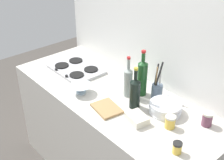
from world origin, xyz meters
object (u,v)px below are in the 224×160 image
Objects in this scene: plate_stack at (165,108)px; cutting_board at (107,108)px; wine_bottle_mid_left at (135,92)px; wine_bottle_mid_right at (128,81)px; condiment_jar_rear at (207,119)px; condiment_jar_spare at (170,122)px; butter_dish at (137,118)px; condiment_jar_front at (177,148)px; wine_bottle_leftmost at (142,77)px; utensil_crock at (157,89)px; stovetop_hob at (76,69)px; mixing_bowl at (81,89)px.

plate_stack reaches higher than cutting_board.
cutting_board is at bearing -121.51° from wine_bottle_mid_left.
wine_bottle_mid_right is 0.61m from condiment_jar_rear.
butter_dish is at bearing -146.65° from condiment_jar_spare.
wine_bottle_mid_right is 0.46m from condiment_jar_spare.
plate_stack is 3.08× the size of condiment_jar_front.
plate_stack is 0.28m from condiment_jar_rear.
wine_bottle_leftmost is 0.36m from cutting_board.
utensil_crock is (-0.17, 0.10, 0.03)m from plate_stack.
wine_bottle_mid_left is at bearing -94.33° from utensil_crock.
plate_stack is at bearing 31.36° from wine_bottle_mid_left.
wine_bottle_leftmost is at bearing 58.87° from wine_bottle_mid_right.
stovetop_hob is 0.64m from cutting_board.
utensil_crock is at bearing 15.85° from stovetop_hob.
stovetop_hob is at bearing -173.92° from wine_bottle_mid_right.
wine_bottle_mid_right is 0.66m from condiment_jar_front.
butter_dish is at bearing -38.83° from wine_bottle_mid_left.
wine_bottle_leftmost reaches higher than wine_bottle_mid_left.
wine_bottle_leftmost is (0.63, 0.15, 0.13)m from stovetop_hob.
condiment_jar_spare is (0.13, -0.10, 0.01)m from plate_stack.
plate_stack is (0.90, 0.11, 0.02)m from stovetop_hob.
wine_bottle_leftmost is at bearing -174.83° from condiment_jar_rear.
wine_bottle_mid_right is 3.70× the size of condiment_jar_spare.
condiment_jar_rear reaches higher than condiment_jar_front.
plate_stack is 0.76× the size of utensil_crock.
utensil_crock reaches higher than butter_dish.
cutting_board is (-0.10, -0.17, -0.11)m from wine_bottle_mid_left.
plate_stack is 0.72× the size of wine_bottle_mid_left.
condiment_jar_front is (0.35, -0.03, 0.01)m from butter_dish.
utensil_crock is at bearing 72.68° from cutting_board.
mixing_bowl is 0.57m from utensil_crock.
utensil_crock is (0.73, 0.21, 0.05)m from stovetop_hob.
plate_stack is 0.40m from cutting_board.
condiment_jar_spare is 0.42× the size of cutting_board.
condiment_jar_spare is (1.03, 0.00, 0.03)m from stovetop_hob.
stovetop_hob is 0.37m from mixing_bowl.
butter_dish is at bearing 7.47° from mixing_bowl.
plate_stack is 0.16m from condiment_jar_spare.
mixing_bowl reaches higher than cutting_board.
butter_dish is at bearing -32.68° from wine_bottle_mid_right.
butter_dish is 1.50× the size of condiment_jar_rear.
plate_stack is 2.34× the size of condiment_jar_rear.
wine_bottle_mid_left is (-0.19, -0.11, 0.08)m from plate_stack.
wine_bottle_mid_left is 0.23m from cutting_board.
wine_bottle_mid_left reaches higher than plate_stack.
wine_bottle_mid_right is 3.33× the size of condiment_jar_rear.
cutting_board is at bearing -81.18° from wine_bottle_mid_right.
wine_bottle_mid_left is 0.44m from mixing_bowl.
wine_bottle_mid_right is 0.26m from cutting_board.
wine_bottle_mid_left reaches higher than condiment_jar_front.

